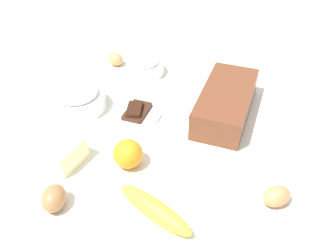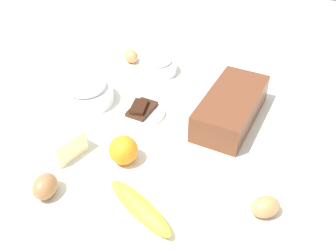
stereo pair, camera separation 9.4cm
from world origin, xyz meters
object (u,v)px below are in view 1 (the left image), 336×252
Objects in this scene: chocolate_plate at (137,113)px; flour_bowl at (77,98)px; orange_fruit at (128,154)px; egg_loose at (277,196)px; sugar_bowl at (145,66)px; loaf_pan at (226,102)px; banana at (155,209)px; egg_beside_bowl at (54,198)px; egg_near_butter at (116,59)px; butter_block at (65,154)px.

flour_bowl is at bearing -82.60° from chocolate_plate.
flour_bowl is 0.28m from orange_fruit.
sugar_bowl is at bearing -130.20° from egg_loose.
flour_bowl is at bearing -23.57° from sugar_bowl.
loaf_pan is 1.48× the size of banana.
loaf_pan reaches higher than orange_fruit.
egg_beside_bowl is (0.05, -0.21, 0.01)m from banana.
egg_loose is at bearing 90.43° from orange_fruit.
egg_near_butter is 0.43× the size of chocolate_plate.
egg_loose is (0.27, 0.18, -0.02)m from loaf_pan.
flour_bowl is at bearing 2.06° from egg_near_butter.
butter_block is (0.05, -0.14, -0.01)m from orange_fruit.
butter_block is at bearing -45.01° from loaf_pan.
flour_bowl reaches higher than sugar_bowl.
egg_loose is (-0.05, 0.49, -0.01)m from butter_block.
egg_loose is (-0.12, 0.23, 0.00)m from banana.
banana is at bearing 33.56° from egg_near_butter.
sugar_bowl is 0.45m from butter_block.
sugar_bowl is 2.14× the size of egg_near_butter.
egg_beside_bowl is at bearing -68.87° from egg_loose.
sugar_bowl is 0.42m from orange_fruit.
orange_fruit is at bearing 17.44° from sugar_bowl.
orange_fruit is 0.19m from chocolate_plate.
orange_fruit is at bearing 55.41° from flour_bowl.
loaf_pan is at bearing 148.33° from orange_fruit.
loaf_pan is 0.32m from egg_loose.
orange_fruit reaches higher than egg_beside_bowl.
sugar_bowl is 0.23m from chocolate_plate.
loaf_pan is 0.51m from egg_beside_bowl.
butter_block is (0.32, -0.31, -0.01)m from loaf_pan.
banana is 2.99× the size of egg_loose.
egg_beside_bowl is at bearing 3.16° from sugar_bowl.
banana is 0.64m from egg_near_butter.
loaf_pan is 1.82× the size of flour_bowl.
sugar_bowl is 1.81× the size of egg_beside_bowl.
loaf_pan is 0.42m from flour_bowl.
banana is (0.39, -0.06, -0.02)m from loaf_pan.
flour_bowl is 0.60m from egg_loose.
chocolate_plate is at bearing -113.92° from egg_loose.
egg_beside_bowl is at bearing -76.43° from banana.
loaf_pan is 0.25m from chocolate_plate.
chocolate_plate is (-0.30, -0.17, -0.01)m from banana.
orange_fruit is 0.79× the size of butter_block.
loaf_pan reaches higher than egg_beside_bowl.
flour_bowl reaches higher than egg_loose.
butter_block is at bearing -105.48° from banana.
egg_loose is (-0.00, 0.35, -0.01)m from orange_fruit.
egg_beside_bowl is (0.17, -0.09, -0.01)m from orange_fruit.
orange_fruit is at bearing -135.81° from banana.
flour_bowl reaches higher than orange_fruit.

